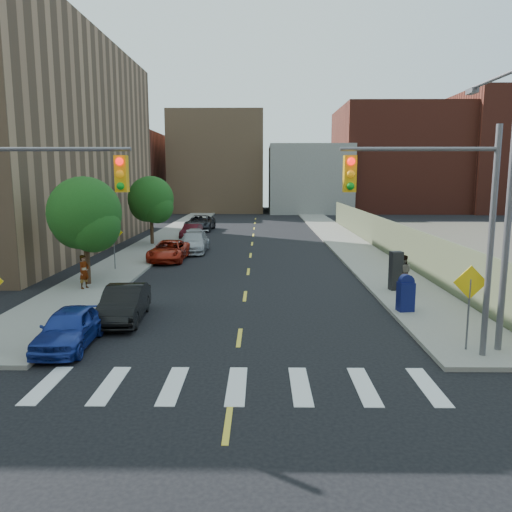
{
  "coord_description": "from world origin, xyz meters",
  "views": [
    {
      "loc": [
        0.75,
        -8.58,
        5.55
      ],
      "look_at": [
        0.52,
        13.38,
        2.0
      ],
      "focal_mm": 35.0,
      "sensor_mm": 36.0,
      "label": 1
    }
  ],
  "objects_px": {
    "parked_car_maroon": "(191,231)",
    "parked_car_blue": "(69,328)",
    "parked_car_white": "(194,236)",
    "parked_car_grey": "(200,223)",
    "parked_car_silver": "(193,242)",
    "pedestrian_east": "(403,272)",
    "pedestrian_west": "(84,272)",
    "parked_car_red": "(169,251)",
    "mailbox": "(406,293)",
    "payphone": "(396,271)",
    "parked_car_black": "(124,304)"
  },
  "relations": [
    {
      "from": "parked_car_maroon",
      "to": "parked_car_blue",
      "type": "bearing_deg",
      "value": -84.25
    },
    {
      "from": "parked_car_white",
      "to": "parked_car_grey",
      "type": "distance_m",
      "value": 10.13
    },
    {
      "from": "parked_car_silver",
      "to": "parked_car_grey",
      "type": "relative_size",
      "value": 0.89
    },
    {
      "from": "pedestrian_east",
      "to": "pedestrian_west",
      "type": "bearing_deg",
      "value": 15.16
    },
    {
      "from": "parked_car_red",
      "to": "mailbox",
      "type": "bearing_deg",
      "value": -44.93
    },
    {
      "from": "payphone",
      "to": "pedestrian_east",
      "type": "height_order",
      "value": "payphone"
    },
    {
      "from": "parked_car_white",
      "to": "parked_car_grey",
      "type": "bearing_deg",
      "value": 96.39
    },
    {
      "from": "parked_car_black",
      "to": "parked_car_grey",
      "type": "relative_size",
      "value": 0.73
    },
    {
      "from": "parked_car_blue",
      "to": "parked_car_silver",
      "type": "xyz_separation_m",
      "value": [
        1.3,
        20.43,
        0.08
      ]
    },
    {
      "from": "parked_car_silver",
      "to": "parked_car_white",
      "type": "height_order",
      "value": "parked_car_silver"
    },
    {
      "from": "parked_car_red",
      "to": "parked_car_grey",
      "type": "height_order",
      "value": "parked_car_grey"
    },
    {
      "from": "pedestrian_west",
      "to": "payphone",
      "type": "bearing_deg",
      "value": -67.23
    },
    {
      "from": "parked_car_grey",
      "to": "parked_car_blue",
      "type": "bearing_deg",
      "value": -87.42
    },
    {
      "from": "parked_car_black",
      "to": "parked_car_silver",
      "type": "distance_m",
      "value": 17.41
    },
    {
      "from": "parked_car_red",
      "to": "parked_car_grey",
      "type": "bearing_deg",
      "value": 92.68
    },
    {
      "from": "payphone",
      "to": "pedestrian_west",
      "type": "relative_size",
      "value": 1.13
    },
    {
      "from": "payphone",
      "to": "pedestrian_east",
      "type": "xyz_separation_m",
      "value": [
        0.36,
        0.06,
        -0.09
      ]
    },
    {
      "from": "parked_car_blue",
      "to": "parked_car_red",
      "type": "height_order",
      "value": "parked_car_red"
    },
    {
      "from": "parked_car_blue",
      "to": "parked_car_white",
      "type": "bearing_deg",
      "value": 86.27
    },
    {
      "from": "parked_car_blue",
      "to": "payphone",
      "type": "distance_m",
      "value": 14.87
    },
    {
      "from": "payphone",
      "to": "pedestrian_east",
      "type": "relative_size",
      "value": 1.1
    },
    {
      "from": "parked_car_blue",
      "to": "parked_car_white",
      "type": "distance_m",
      "value": 24.9
    },
    {
      "from": "parked_car_maroon",
      "to": "parked_car_silver",
      "type": "bearing_deg",
      "value": -75.32
    },
    {
      "from": "parked_car_white",
      "to": "parked_car_maroon",
      "type": "distance_m",
      "value": 3.89
    },
    {
      "from": "parked_car_red",
      "to": "pedestrian_west",
      "type": "xyz_separation_m",
      "value": [
        -2.5,
        -8.79,
        0.3
      ]
    },
    {
      "from": "parked_car_black",
      "to": "pedestrian_east",
      "type": "xyz_separation_m",
      "value": [
        12.05,
        4.82,
        0.31
      ]
    },
    {
      "from": "parked_car_white",
      "to": "parked_car_black",
      "type": "bearing_deg",
      "value": -87.19
    },
    {
      "from": "parked_car_white",
      "to": "pedestrian_east",
      "type": "relative_size",
      "value": 2.31
    },
    {
      "from": "payphone",
      "to": "parked_car_white",
      "type": "bearing_deg",
      "value": 115.51
    },
    {
      "from": "parked_car_blue",
      "to": "parked_car_black",
      "type": "distance_m",
      "value": 3.17
    },
    {
      "from": "parked_car_black",
      "to": "parked_car_maroon",
      "type": "height_order",
      "value": "parked_car_black"
    },
    {
      "from": "parked_car_red",
      "to": "pedestrian_west",
      "type": "distance_m",
      "value": 9.15
    },
    {
      "from": "parked_car_blue",
      "to": "parked_car_silver",
      "type": "height_order",
      "value": "parked_car_silver"
    },
    {
      "from": "parked_car_silver",
      "to": "parked_car_maroon",
      "type": "relative_size",
      "value": 1.31
    },
    {
      "from": "parked_car_silver",
      "to": "mailbox",
      "type": "xyz_separation_m",
      "value": [
        10.76,
        -16.43,
        0.15
      ]
    },
    {
      "from": "payphone",
      "to": "parked_car_grey",
      "type": "bearing_deg",
      "value": 105.6
    },
    {
      "from": "parked_car_blue",
      "to": "parked_car_black",
      "type": "height_order",
      "value": "parked_car_black"
    },
    {
      "from": "parked_car_red",
      "to": "pedestrian_east",
      "type": "relative_size",
      "value": 2.86
    },
    {
      "from": "parked_car_grey",
      "to": "pedestrian_west",
      "type": "relative_size",
      "value": 3.43
    },
    {
      "from": "pedestrian_west",
      "to": "parked_car_maroon",
      "type": "bearing_deg",
      "value": 17.08
    },
    {
      "from": "parked_car_silver",
      "to": "mailbox",
      "type": "bearing_deg",
      "value": -56.62
    },
    {
      "from": "parked_car_red",
      "to": "parked_car_maroon",
      "type": "distance_m",
      "value": 11.96
    },
    {
      "from": "parked_car_grey",
      "to": "pedestrian_east",
      "type": "distance_m",
      "value": 30.11
    },
    {
      "from": "parked_car_black",
      "to": "mailbox",
      "type": "distance_m",
      "value": 11.14
    },
    {
      "from": "parked_car_black",
      "to": "pedestrian_west",
      "type": "relative_size",
      "value": 2.5
    },
    {
      "from": "parked_car_white",
      "to": "pedestrian_west",
      "type": "distance_m",
      "value": 17.22
    },
    {
      "from": "parked_car_maroon",
      "to": "parked_car_red",
      "type": "bearing_deg",
      "value": -83.33
    },
    {
      "from": "parked_car_grey",
      "to": "parked_car_white",
      "type": "bearing_deg",
      "value": -83.23
    },
    {
      "from": "pedestrian_east",
      "to": "parked_car_blue",
      "type": "bearing_deg",
      "value": 46.6
    },
    {
      "from": "parked_car_maroon",
      "to": "payphone",
      "type": "height_order",
      "value": "payphone"
    }
  ]
}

